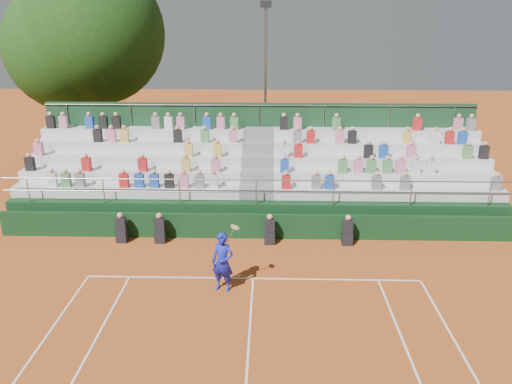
{
  "coord_description": "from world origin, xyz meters",
  "views": [
    {
      "loc": [
        0.5,
        -14.56,
        8.17
      ],
      "look_at": [
        0.0,
        3.5,
        1.8
      ],
      "focal_mm": 35.0,
      "sensor_mm": 36.0,
      "label": 1
    }
  ],
  "objects_px": {
    "tree_east": "(93,33)",
    "tennis_player": "(223,262)",
    "tree_west": "(70,48)",
    "floodlight_mast": "(265,75)"
  },
  "relations": [
    {
      "from": "tree_west",
      "to": "tree_east",
      "type": "bearing_deg",
      "value": 1.27
    },
    {
      "from": "tennis_player",
      "to": "tree_west",
      "type": "distance_m",
      "value": 17.86
    },
    {
      "from": "tree_west",
      "to": "floodlight_mast",
      "type": "relative_size",
      "value": 1.12
    },
    {
      "from": "floodlight_mast",
      "to": "tree_west",
      "type": "bearing_deg",
      "value": 178.75
    },
    {
      "from": "tennis_player",
      "to": "tree_east",
      "type": "xyz_separation_m",
      "value": [
        -8.14,
        14.09,
        6.35
      ]
    },
    {
      "from": "tree_west",
      "to": "floodlight_mast",
      "type": "height_order",
      "value": "tree_west"
    },
    {
      "from": "tree_west",
      "to": "tree_east",
      "type": "relative_size",
      "value": 0.9
    },
    {
      "from": "tree_east",
      "to": "tennis_player",
      "type": "bearing_deg",
      "value": -59.97
    },
    {
      "from": "tennis_player",
      "to": "tree_west",
      "type": "relative_size",
      "value": 0.22
    },
    {
      "from": "tree_west",
      "to": "tennis_player",
      "type": "bearing_deg",
      "value": -55.94
    }
  ]
}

